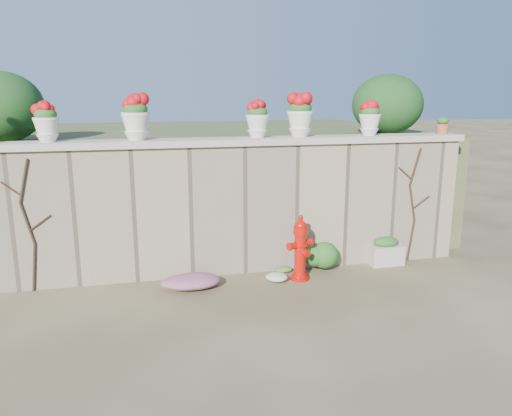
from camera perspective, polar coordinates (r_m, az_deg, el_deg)
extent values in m
plane|color=#473C23|center=(6.39, -1.89, -12.68)|extent=(80.00, 80.00, 0.00)
cube|color=gray|center=(7.74, -4.51, -0.22)|extent=(8.00, 0.40, 2.00)
cube|color=#BDB1A0|center=(7.56, -4.66, 7.54)|extent=(8.10, 0.52, 0.10)
cube|color=#384C23|center=(10.85, -7.03, 3.60)|extent=(9.00, 6.00, 2.00)
ellipsoid|color=#143814|center=(8.91, -27.13, 10.24)|extent=(1.30, 1.30, 1.10)
ellipsoid|color=#143814|center=(9.75, 14.77, 11.36)|extent=(1.30, 1.30, 1.10)
cylinder|color=black|center=(7.79, -24.02, -6.24)|extent=(0.12, 0.04, 0.70)
cylinder|color=black|center=(7.62, -24.66, -1.62)|extent=(0.17, 0.04, 0.61)
cylinder|color=black|center=(7.50, -25.02, 2.82)|extent=(0.18, 0.04, 0.61)
cylinder|color=black|center=(7.58, -23.44, -1.56)|extent=(0.30, 0.02, 0.22)
cylinder|color=black|center=(7.55, -26.24, 2.00)|extent=(0.25, 0.02, 0.21)
cylinder|color=black|center=(8.77, 17.27, -3.57)|extent=(0.12, 0.04, 0.70)
cylinder|color=black|center=(8.60, 17.41, 0.57)|extent=(0.17, 0.04, 0.61)
cylinder|color=black|center=(8.50, 17.75, 4.52)|extent=(0.18, 0.04, 0.61)
cylinder|color=black|center=(8.68, 18.36, 0.62)|extent=(0.30, 0.02, 0.22)
cylinder|color=black|center=(8.43, 16.67, 3.84)|extent=(0.25, 0.02, 0.21)
cylinder|color=#BA0F07|center=(7.69, 4.99, -7.93)|extent=(0.28, 0.28, 0.05)
cylinder|color=#BA0F07|center=(7.56, 5.05, -5.25)|extent=(0.17, 0.17, 0.63)
cylinder|color=#BA0F07|center=(7.51, 5.07, -4.16)|extent=(0.21, 0.21, 0.04)
cylinder|color=#BA0F07|center=(7.45, 5.11, -2.60)|extent=(0.21, 0.21, 0.12)
ellipsoid|color=#BA0F07|center=(7.43, 5.12, -1.85)|extent=(0.19, 0.19, 0.14)
cylinder|color=#BA0F07|center=(7.40, 5.14, -1.24)|extent=(0.07, 0.07, 0.10)
cylinder|color=#BA0F07|center=(7.43, 4.24, -4.35)|extent=(0.17, 0.15, 0.10)
cylinder|color=#BA0F07|center=(7.60, 5.89, -3.97)|extent=(0.17, 0.15, 0.10)
cylinder|color=#BA0F07|center=(7.46, 5.61, -5.10)|extent=(0.12, 0.13, 0.09)
cube|color=#BDB1A0|center=(8.54, 14.55, -5.17)|extent=(0.56, 0.33, 0.33)
ellipsoid|color=#1E5119|center=(8.47, 14.64, -3.76)|extent=(0.43, 0.26, 0.17)
ellipsoid|color=#1E5119|center=(7.94, 7.07, -5.18)|extent=(0.63, 0.57, 0.60)
ellipsoid|color=#BE268B|center=(7.29, -8.41, -8.37)|extent=(0.95, 0.63, 0.25)
ellipsoid|color=white|center=(7.55, 2.46, -7.84)|extent=(0.44, 0.36, 0.16)
ellipsoid|color=#1E5119|center=(7.56, -22.92, 9.82)|extent=(0.30, 0.30, 0.18)
ellipsoid|color=red|center=(7.56, -22.97, 10.39)|extent=(0.27, 0.27, 0.19)
ellipsoid|color=#1E5119|center=(7.45, -13.64, 10.92)|extent=(0.35, 0.35, 0.21)
ellipsoid|color=red|center=(7.45, -13.68, 11.60)|extent=(0.31, 0.31, 0.22)
ellipsoid|color=#1E5119|center=(7.65, 0.17, 10.91)|extent=(0.31, 0.31, 0.18)
ellipsoid|color=red|center=(7.65, 0.17, 11.49)|extent=(0.27, 0.27, 0.19)
ellipsoid|color=#1E5119|center=(7.83, 5.08, 11.32)|extent=(0.35, 0.35, 0.21)
ellipsoid|color=red|center=(7.83, 5.10, 11.96)|extent=(0.31, 0.31, 0.22)
ellipsoid|color=#1E5119|center=(8.27, 12.92, 10.68)|extent=(0.30, 0.30, 0.18)
ellipsoid|color=red|center=(8.27, 12.95, 11.20)|extent=(0.26, 0.26, 0.19)
ellipsoid|color=#1E5119|center=(8.92, 20.57, 9.25)|extent=(0.18, 0.18, 0.13)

